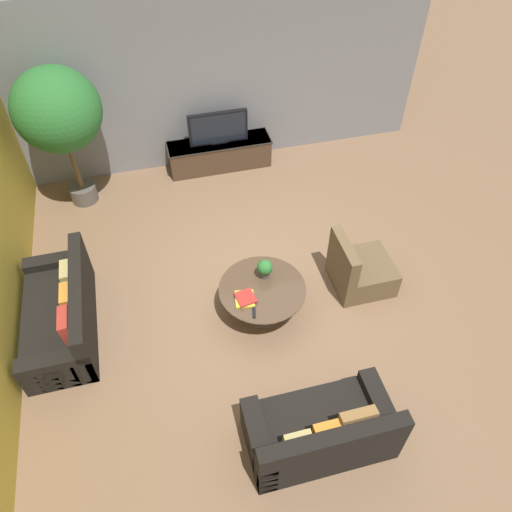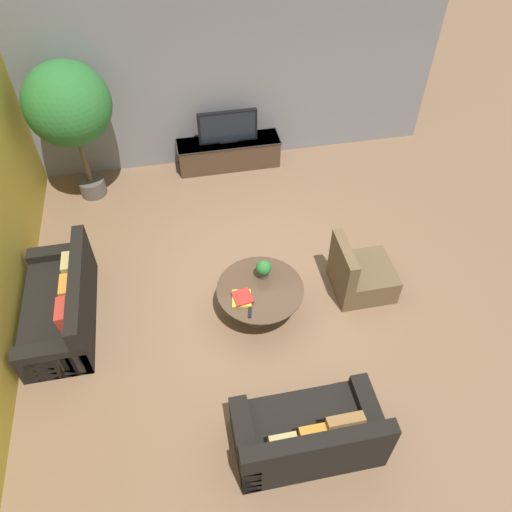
{
  "view_description": "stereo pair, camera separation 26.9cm",
  "coord_description": "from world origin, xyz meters",
  "px_view_note": "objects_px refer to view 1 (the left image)",
  "views": [
    {
      "loc": [
        -1.2,
        -4.39,
        5.5
      ],
      "look_at": [
        -0.04,
        0.1,
        0.55
      ],
      "focal_mm": 35.0,
      "sensor_mm": 36.0,
      "label": 1
    },
    {
      "loc": [
        -0.94,
        -4.45,
        5.5
      ],
      "look_at": [
        -0.04,
        0.1,
        0.55
      ],
      "focal_mm": 35.0,
      "sensor_mm": 36.0,
      "label": 2
    }
  ],
  "objects_px": {
    "television": "(218,128)",
    "potted_plant_tabletop": "(264,268)",
    "media_console": "(220,154)",
    "couch_near_entry": "(321,432)",
    "couch_by_wall": "(63,315)",
    "armchair_wicker": "(359,271)",
    "coffee_table": "(262,295)",
    "potted_palm_tall": "(58,112)"
  },
  "relations": [
    {
      "from": "television",
      "to": "potted_plant_tabletop",
      "type": "height_order",
      "value": "television"
    },
    {
      "from": "media_console",
      "to": "television",
      "type": "height_order",
      "value": "television"
    },
    {
      "from": "couch_near_entry",
      "to": "potted_plant_tabletop",
      "type": "distance_m",
      "value": 2.18
    },
    {
      "from": "couch_by_wall",
      "to": "armchair_wicker",
      "type": "height_order",
      "value": "armchair_wicker"
    },
    {
      "from": "television",
      "to": "couch_by_wall",
      "type": "relative_size",
      "value": 0.56
    },
    {
      "from": "media_console",
      "to": "potted_plant_tabletop",
      "type": "relative_size",
      "value": 6.51
    },
    {
      "from": "television",
      "to": "couch_near_entry",
      "type": "relative_size",
      "value": 0.65
    },
    {
      "from": "coffee_table",
      "to": "couch_near_entry",
      "type": "xyz_separation_m",
      "value": [
        0.13,
        -1.96,
        -0.04
      ]
    },
    {
      "from": "coffee_table",
      "to": "potted_plant_tabletop",
      "type": "distance_m",
      "value": 0.36
    },
    {
      "from": "couch_by_wall",
      "to": "armchair_wicker",
      "type": "distance_m",
      "value": 4.02
    },
    {
      "from": "media_console",
      "to": "coffee_table",
      "type": "xyz_separation_m",
      "value": [
        -0.1,
        -3.33,
        0.06
      ]
    },
    {
      "from": "television",
      "to": "potted_palm_tall",
      "type": "bearing_deg",
      "value": -171.89
    },
    {
      "from": "couch_near_entry",
      "to": "armchair_wicker",
      "type": "distance_m",
      "value": 2.45
    },
    {
      "from": "media_console",
      "to": "couch_by_wall",
      "type": "relative_size",
      "value": 1.0
    },
    {
      "from": "media_console",
      "to": "potted_palm_tall",
      "type": "bearing_deg",
      "value": -171.85
    },
    {
      "from": "media_console",
      "to": "television",
      "type": "distance_m",
      "value": 0.53
    },
    {
      "from": "couch_by_wall",
      "to": "couch_near_entry",
      "type": "distance_m",
      "value": 3.56
    },
    {
      "from": "media_console",
      "to": "potted_palm_tall",
      "type": "height_order",
      "value": "potted_palm_tall"
    },
    {
      "from": "media_console",
      "to": "coffee_table",
      "type": "relative_size",
      "value": 1.59
    },
    {
      "from": "media_console",
      "to": "couch_by_wall",
      "type": "distance_m",
      "value": 4.01
    },
    {
      "from": "media_console",
      "to": "television",
      "type": "xyz_separation_m",
      "value": [
        -0.0,
        -0.0,
        0.53
      ]
    },
    {
      "from": "media_console",
      "to": "television",
      "type": "bearing_deg",
      "value": -90.0
    },
    {
      "from": "couch_by_wall",
      "to": "potted_palm_tall",
      "type": "relative_size",
      "value": 0.79
    },
    {
      "from": "media_console",
      "to": "coffee_table",
      "type": "bearing_deg",
      "value": -91.8
    },
    {
      "from": "media_console",
      "to": "potted_plant_tabletop",
      "type": "bearing_deg",
      "value": -90.47
    },
    {
      "from": "couch_near_entry",
      "to": "potted_plant_tabletop",
      "type": "bearing_deg",
      "value": -88.53
    },
    {
      "from": "coffee_table",
      "to": "potted_plant_tabletop",
      "type": "height_order",
      "value": "potted_plant_tabletop"
    },
    {
      "from": "media_console",
      "to": "potted_palm_tall",
      "type": "distance_m",
      "value": 2.79
    },
    {
      "from": "couch_near_entry",
      "to": "armchair_wicker",
      "type": "xyz_separation_m",
      "value": [
        1.3,
        2.07,
        -0.02
      ]
    },
    {
      "from": "couch_near_entry",
      "to": "couch_by_wall",
      "type": "bearing_deg",
      "value": -40.34
    },
    {
      "from": "potted_palm_tall",
      "to": "couch_by_wall",
      "type": "bearing_deg",
      "value": -96.15
    },
    {
      "from": "armchair_wicker",
      "to": "potted_plant_tabletop",
      "type": "xyz_separation_m",
      "value": [
        -1.36,
        0.08,
        0.34
      ]
    },
    {
      "from": "media_console",
      "to": "armchair_wicker",
      "type": "height_order",
      "value": "armchair_wicker"
    },
    {
      "from": "television",
      "to": "coffee_table",
      "type": "distance_m",
      "value": 3.37
    },
    {
      "from": "television",
      "to": "couch_near_entry",
      "type": "bearing_deg",
      "value": -89.68
    },
    {
      "from": "television",
      "to": "potted_plant_tabletop",
      "type": "bearing_deg",
      "value": -90.47
    },
    {
      "from": "coffee_table",
      "to": "potted_plant_tabletop",
      "type": "relative_size",
      "value": 4.11
    },
    {
      "from": "couch_by_wall",
      "to": "television",
      "type": "bearing_deg",
      "value": 138.08
    },
    {
      "from": "coffee_table",
      "to": "potted_palm_tall",
      "type": "bearing_deg",
      "value": 127.46
    },
    {
      "from": "armchair_wicker",
      "to": "media_console",
      "type": "bearing_deg",
      "value": 22.49
    },
    {
      "from": "couch_near_entry",
      "to": "armchair_wicker",
      "type": "height_order",
      "value": "armchair_wicker"
    },
    {
      "from": "coffee_table",
      "to": "couch_near_entry",
      "type": "relative_size",
      "value": 0.73
    }
  ]
}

